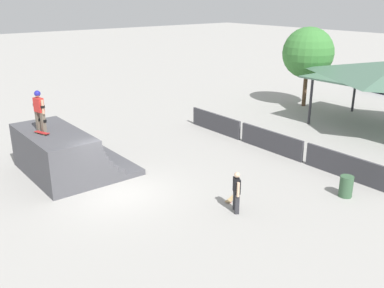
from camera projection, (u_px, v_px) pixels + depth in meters
The scene contains 9 objects.
ground_plane at pixel (119, 193), 17.08m from camera, with size 160.00×160.00×0.00m, color #A3A09B.
quarter_pipe_ramp at pixel (63, 154), 18.70m from camera, with size 4.76×4.17×1.99m.
skater_on_deck at pixel (39, 108), 17.91m from camera, with size 0.76×0.34×1.76m.
skateboard_on_deck at pixel (42, 133), 17.82m from camera, with size 0.81×0.44×0.09m.
bystander_walking at pixel (237, 190), 15.34m from camera, with size 0.58×0.42×1.55m.
skateboard_on_ground at pixel (231, 199), 16.45m from camera, with size 0.46×0.79×0.09m.
barrier_fence at pixel (271, 141), 21.47m from camera, with size 12.37×0.12×1.05m.
tree_beside_pavilion at pixel (308, 53), 29.29m from camera, with size 3.50×3.50×5.48m.
trash_bin at pixel (346, 186), 16.65m from camera, with size 0.52×0.52×0.85m, color #385B3D.
Camera 1 is at (13.96, -7.30, 7.47)m, focal length 40.00 mm.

